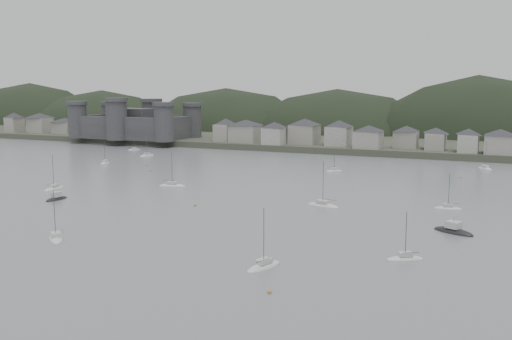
% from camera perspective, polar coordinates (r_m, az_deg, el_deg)
% --- Properties ---
extents(ground, '(900.00, 900.00, 0.00)m').
position_cam_1_polar(ground, '(105.02, -17.18, -8.67)').
color(ground, slate).
rests_on(ground, ground).
extents(far_shore_land, '(900.00, 250.00, 3.00)m').
position_cam_1_polar(far_shore_land, '(377.06, 13.84, 3.74)').
color(far_shore_land, '#383D2D').
rests_on(far_shore_land, ground).
extents(forested_ridge, '(851.55, 103.94, 102.57)m').
position_cam_1_polar(forested_ridge, '(352.35, 13.78, 1.34)').
color(forested_ridge, black).
rests_on(forested_ridge, ground).
extents(castle, '(66.00, 43.00, 20.00)m').
position_cam_1_polar(castle, '(316.68, -12.19, 4.68)').
color(castle, '#38383B').
rests_on(castle, far_shore_land).
extents(waterfront_town, '(451.48, 28.46, 12.92)m').
position_cam_1_polar(waterfront_town, '(259.68, 20.42, 3.08)').
color(waterfront_town, gray).
rests_on(waterfront_town, far_shore_land).
extents(sailboat_lead, '(3.38, 8.49, 11.34)m').
position_cam_1_polar(sailboat_lead, '(178.36, -19.83, -1.81)').
color(sailboat_lead, silver).
rests_on(sailboat_lead, ground).
extents(moored_fleet, '(267.77, 178.00, 12.85)m').
position_cam_1_polar(moored_fleet, '(152.07, -4.48, -3.03)').
color(moored_fleet, silver).
rests_on(moored_fleet, ground).
extents(motor_launch_near, '(9.57, 6.98, 4.14)m').
position_cam_1_polar(motor_launch_near, '(125.34, 19.41, -5.89)').
color(motor_launch_near, black).
rests_on(motor_launch_near, ground).
extents(motor_launch_far, '(2.76, 7.30, 3.75)m').
position_cam_1_polar(motor_launch_far, '(161.86, -19.60, -2.75)').
color(motor_launch_far, black).
rests_on(motor_launch_far, ground).
extents(mooring_buoys, '(155.46, 133.69, 0.70)m').
position_cam_1_polar(mooring_buoys, '(148.80, -4.47, -3.29)').
color(mooring_buoys, '#AD7639').
rests_on(mooring_buoys, ground).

